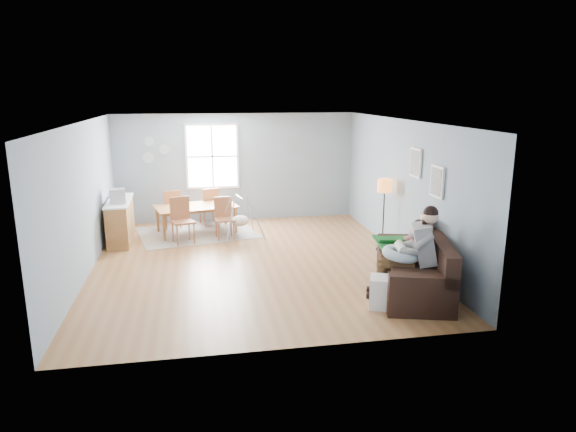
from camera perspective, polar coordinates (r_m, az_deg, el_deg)
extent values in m
cube|color=#9C6237|center=(10.02, -3.91, -5.37)|extent=(8.40, 9.40, 0.08)
cube|color=white|center=(9.48, -4.21, 12.28)|extent=(8.40, 9.40, 0.60)
cube|color=#8A9FB5|center=(14.24, -6.13, 6.04)|extent=(8.40, 0.08, 3.90)
cube|color=#8A9FB5|center=(5.22, 1.69, -7.41)|extent=(8.40, 0.08, 3.90)
cube|color=#8A9FB5|center=(10.10, -28.19, 1.34)|extent=(0.08, 9.40, 3.90)
cube|color=#8A9FB5|center=(10.91, 18.26, 3.09)|extent=(0.08, 9.40, 3.90)
cube|color=white|center=(12.99, -8.42, 6.57)|extent=(1.32, 0.06, 1.62)
cube|color=white|center=(12.96, -8.41, 6.56)|extent=(1.20, 0.02, 1.50)
cube|color=white|center=(12.95, -8.41, 6.55)|extent=(1.20, 0.03, 0.04)
cube|color=white|center=(12.95, -8.41, 6.55)|extent=(0.04, 0.03, 1.50)
cube|color=white|center=(8.99, 16.25, 3.68)|extent=(0.04, 0.44, 0.54)
cube|color=slate|center=(8.98, 16.11, 3.68)|extent=(0.01, 0.36, 0.46)
cube|color=white|center=(9.76, 14.00, 5.77)|extent=(0.04, 0.44, 0.54)
cube|color=slate|center=(9.75, 13.87, 5.77)|extent=(0.01, 0.36, 0.46)
cylinder|color=#A1B9C1|center=(12.99, -15.17, 8.02)|extent=(0.24, 0.02, 0.24)
cylinder|color=#A1B9C1|center=(12.98, -13.57, 7.22)|extent=(0.26, 0.02, 0.26)
cylinder|color=#A1B9C1|center=(13.03, -15.28, 6.26)|extent=(0.28, 0.02, 0.28)
cube|color=black|center=(8.82, 13.65, -6.56)|extent=(1.59, 2.51, 0.47)
cube|color=black|center=(8.74, 16.34, -3.67)|extent=(0.85, 2.30, 0.48)
cube|color=black|center=(7.73, 14.84, -7.01)|extent=(1.02, 0.49, 0.18)
cube|color=black|center=(9.71, 12.92, -2.64)|extent=(1.02, 0.49, 0.18)
cube|color=#155E26|center=(9.43, 13.01, -2.86)|extent=(1.18, 1.06, 0.04)
cube|color=tan|center=(9.24, 15.06, -1.66)|extent=(0.32, 0.58, 0.56)
cube|color=gray|center=(8.30, 14.91, -2.99)|extent=(0.53, 0.59, 0.66)
sphere|color=#ECB290|center=(8.20, 15.56, -0.03)|extent=(0.24, 0.24, 0.24)
sphere|color=black|center=(8.19, 15.58, 0.31)|extent=(0.23, 0.23, 0.23)
cylinder|color=#3D2916|center=(8.25, 12.08, -5.22)|extent=(0.54, 0.34, 0.18)
cylinder|color=#3D2916|center=(8.48, 12.01, -4.69)|extent=(0.54, 0.34, 0.18)
cylinder|color=#3D2916|center=(8.34, 10.29, -7.17)|extent=(0.14, 0.14, 0.58)
cylinder|color=#3D2916|center=(8.57, 10.27, -6.59)|extent=(0.14, 0.14, 0.58)
cube|color=black|center=(8.43, 9.61, -8.72)|extent=(0.29, 0.19, 0.08)
cube|color=black|center=(8.66, 9.61, -8.11)|extent=(0.29, 0.19, 0.08)
torus|color=#ACC9D7|center=(8.31, 12.41, -4.14)|extent=(0.72, 0.71, 0.24)
cylinder|color=silver|center=(8.29, 12.44, -3.51)|extent=(0.19, 0.35, 0.15)
sphere|color=#ECB290|center=(8.46, 12.27, -2.99)|extent=(0.12, 0.12, 0.12)
cube|color=silver|center=(8.86, 13.99, -2.83)|extent=(0.33, 0.35, 0.39)
sphere|color=#ECB290|center=(8.79, 14.31, -1.15)|extent=(0.18, 0.18, 0.18)
sphere|color=black|center=(8.78, 14.32, -0.94)|extent=(0.18, 0.18, 0.18)
cylinder|color=#EB397E|center=(8.83, 12.26, -3.97)|extent=(0.34, 0.21, 0.10)
cylinder|color=#EB397E|center=(8.97, 12.26, -3.68)|extent=(0.34, 0.21, 0.10)
cylinder|color=#EB397E|center=(8.88, 11.22, -5.04)|extent=(0.08, 0.08, 0.32)
cylinder|color=#EB397E|center=(9.03, 11.24, -4.74)|extent=(0.08, 0.08, 0.32)
cylinder|color=black|center=(10.93, 10.40, -3.64)|extent=(0.26, 0.26, 0.03)
cylinder|color=black|center=(10.75, 10.54, -0.36)|extent=(0.03, 0.03, 1.32)
cylinder|color=orange|center=(10.61, 10.71, 3.34)|extent=(0.30, 0.30, 0.26)
cube|color=white|center=(8.06, 10.62, -8.32)|extent=(0.54, 0.51, 0.48)
cube|color=black|center=(8.05, 9.24, -8.27)|extent=(0.14, 0.32, 0.38)
cube|color=#9A968C|center=(12.20, -10.02, -1.83)|extent=(2.95, 2.47, 0.01)
imported|color=brown|center=(12.12, -10.08, -0.39)|extent=(2.02, 1.41, 0.64)
cube|color=brown|center=(11.30, -11.60, -0.64)|extent=(0.57, 0.57, 0.04)
cube|color=brown|center=(11.43, -11.95, 0.90)|extent=(0.42, 0.17, 0.50)
cylinder|color=brown|center=(11.15, -12.19, -2.15)|extent=(0.04, 0.04, 0.48)
cylinder|color=brown|center=(11.24, -10.39, -1.93)|extent=(0.04, 0.04, 0.48)
cylinder|color=brown|center=(11.49, -12.67, -1.71)|extent=(0.04, 0.04, 0.48)
cylinder|color=brown|center=(11.58, -10.93, -1.50)|extent=(0.04, 0.04, 0.48)
cube|color=brown|center=(11.52, -7.05, -0.37)|extent=(0.46, 0.46, 0.04)
cube|color=brown|center=(11.64, -7.23, 1.04)|extent=(0.40, 0.08, 0.46)
cylinder|color=brown|center=(11.39, -7.73, -1.73)|extent=(0.04, 0.04, 0.45)
cylinder|color=brown|center=(11.44, -6.05, -1.61)|extent=(0.04, 0.04, 0.45)
cylinder|color=brown|center=(11.71, -7.97, -1.30)|extent=(0.04, 0.04, 0.45)
cylinder|color=brown|center=(11.76, -6.33, -1.19)|extent=(0.04, 0.04, 0.45)
cube|color=brown|center=(12.70, -12.88, 0.74)|extent=(0.53, 0.53, 0.04)
cube|color=brown|center=(12.46, -12.71, 1.70)|extent=(0.40, 0.16, 0.47)
cylinder|color=brown|center=(12.96, -12.30, -0.01)|extent=(0.04, 0.04, 0.46)
cylinder|color=brown|center=(12.87, -13.77, -0.18)|extent=(0.04, 0.04, 0.46)
cylinder|color=brown|center=(12.63, -11.87, -0.34)|extent=(0.04, 0.04, 0.46)
cylinder|color=brown|center=(12.55, -13.38, -0.52)|extent=(0.04, 0.04, 0.46)
cube|color=brown|center=(12.88, -8.81, 1.07)|extent=(0.53, 0.53, 0.04)
cube|color=brown|center=(12.66, -8.55, 2.00)|extent=(0.39, 0.16, 0.46)
cylinder|color=brown|center=(13.14, -8.33, 0.33)|extent=(0.04, 0.04, 0.45)
cylinder|color=brown|center=(13.03, -9.72, 0.17)|extent=(0.04, 0.04, 0.45)
cylinder|color=brown|center=(12.83, -7.80, 0.03)|extent=(0.04, 0.04, 0.45)
cylinder|color=brown|center=(12.72, -9.22, -0.14)|extent=(0.04, 0.04, 0.45)
cube|color=brown|center=(11.88, -18.12, -0.54)|extent=(0.49, 1.62, 0.89)
cube|color=white|center=(11.78, -18.28, 1.61)|extent=(0.53, 1.66, 0.04)
cube|color=#A7A8AC|center=(11.44, -18.42, 2.13)|extent=(0.36, 0.35, 0.31)
cube|color=black|center=(11.44, -19.18, 2.07)|extent=(0.06, 0.25, 0.22)
cylinder|color=#A7A8AC|center=(11.39, -5.41, 2.11)|extent=(0.13, 0.54, 0.04)
ellipsoid|color=beige|center=(11.51, -5.35, -0.53)|extent=(0.39, 0.39, 0.24)
cylinder|color=#A7A8AC|center=(11.45, -5.38, 0.79)|extent=(0.01, 0.01, 0.43)
cylinder|color=#A7A8AC|center=(11.14, -6.44, -0.64)|extent=(0.28, 0.40, 0.95)
cylinder|color=#A7A8AC|center=(11.29, -3.46, -0.37)|extent=(0.39, 0.29, 0.95)
cylinder|color=#A7A8AC|center=(11.71, -7.18, 0.05)|extent=(0.39, 0.29, 0.95)
cylinder|color=#A7A8AC|center=(11.86, -4.34, 0.29)|extent=(0.28, 0.40, 0.95)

